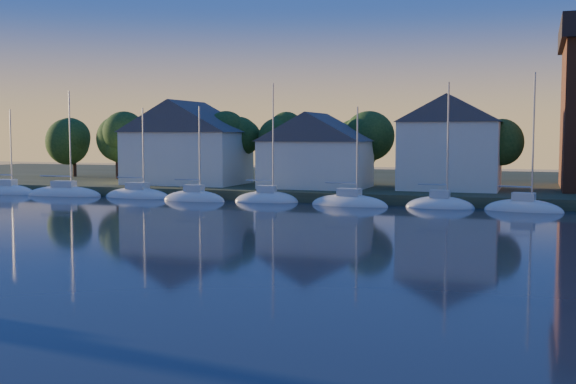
% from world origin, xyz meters
% --- Properties ---
extents(shoreline_land, '(160.00, 50.00, 2.00)m').
position_xyz_m(shoreline_land, '(0.00, 75.00, 0.00)').
color(shoreline_land, '#2F3820').
rests_on(shoreline_land, ground).
extents(wooden_dock, '(120.00, 3.00, 1.00)m').
position_xyz_m(wooden_dock, '(0.00, 52.00, 0.00)').
color(wooden_dock, brown).
rests_on(wooden_dock, ground).
extents(clubhouse_west, '(13.65, 9.45, 9.64)m').
position_xyz_m(clubhouse_west, '(-22.00, 58.00, 5.93)').
color(clubhouse_west, white).
rests_on(clubhouse_west, shoreline_land).
extents(clubhouse_centre, '(11.55, 8.40, 8.08)m').
position_xyz_m(clubhouse_centre, '(-6.00, 57.00, 5.13)').
color(clubhouse_centre, white).
rests_on(clubhouse_centre, shoreline_land).
extents(clubhouse_east, '(10.50, 8.40, 9.80)m').
position_xyz_m(clubhouse_east, '(8.00, 59.00, 6.00)').
color(clubhouse_east, white).
rests_on(clubhouse_east, shoreline_land).
extents(tree_line, '(93.40, 5.40, 8.90)m').
position_xyz_m(tree_line, '(2.00, 63.00, 7.18)').
color(tree_line, '#372319').
rests_on(tree_line, shoreline_land).
extents(moored_fleet, '(95.50, 2.40, 12.05)m').
position_xyz_m(moored_fleet, '(4.00, 49.00, 0.10)').
color(moored_fleet, white).
rests_on(moored_fleet, ground).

